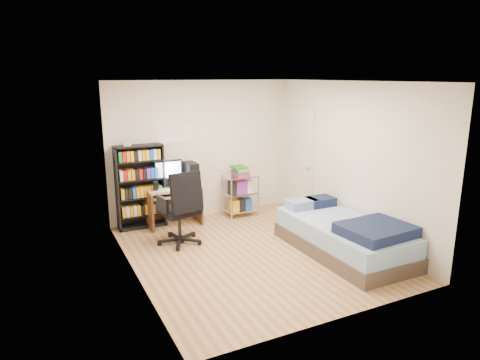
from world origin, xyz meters
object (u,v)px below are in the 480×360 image
computer_desk (178,190)px  office_chair (181,221)px  media_shelf (140,186)px  bed (344,236)px

computer_desk → office_chair: (-0.26, -0.93, -0.25)m
media_shelf → bed: (2.42, -2.45, -0.47)m
office_chair → bed: bearing=-46.2°
computer_desk → bed: bearing=-52.6°
office_chair → bed: (2.05, -1.41, -0.11)m
office_chair → computer_desk: bearing=63.0°
media_shelf → computer_desk: (0.63, -0.11, -0.12)m
bed → office_chair: bearing=145.5°
media_shelf → bed: media_shelf is taller
media_shelf → computer_desk: bearing=-9.5°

